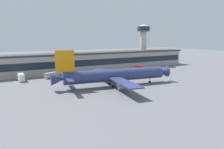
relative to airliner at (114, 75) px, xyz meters
name	(u,v)px	position (x,y,z in m)	size (l,w,h in m)	color
ground_plane	(135,86)	(8.91, -5.04, -5.35)	(600.00, 600.00, 0.00)	slate
terminal_building	(90,61)	(8.91, 49.97, 1.19)	(165.31, 14.49, 13.05)	#9E9993
airliner	(114,75)	(0.00, 0.00, 0.00)	(60.54, 51.77, 17.87)	navy
control_tower	(143,40)	(57.92, 52.84, 15.95)	(10.26, 10.26, 34.38)	#B7B7B2
fuel_truck	(52,75)	(-22.14, 34.95, -3.47)	(8.76, 6.29, 3.35)	gray
catering_truck	(21,77)	(-38.63, 33.86, -3.06)	(2.97, 7.33, 4.15)	white
stair_truck	(140,68)	(40.29, 33.55, -3.38)	(5.51, 6.25, 3.55)	red
traffic_cone_0	(89,94)	(-16.80, -8.21, -5.04)	(0.51, 0.51, 0.64)	#F2590C
traffic_cone_1	(120,94)	(-5.64, -15.04, -5.03)	(0.51, 0.51, 0.64)	#F2590C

